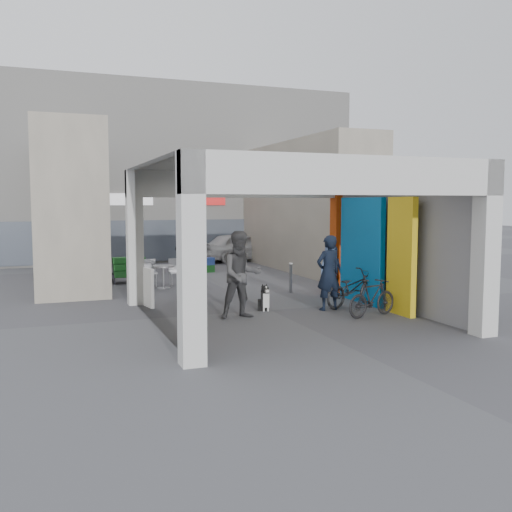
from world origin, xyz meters
name	(u,v)px	position (x,y,z in m)	size (l,w,h in m)	color
ground	(270,310)	(0.00, 0.00, 0.00)	(90.00, 90.00, 0.00)	#505155
arcade_canopy	(305,218)	(0.54, -0.82, 2.30)	(6.40, 6.45, 6.40)	silver
far_building	(159,174)	(0.00, 13.99, 3.99)	(18.00, 4.08, 8.00)	silver
plaza_bldg_left	(65,207)	(-4.50, 7.50, 2.50)	(2.00, 9.00, 5.00)	#AEA390
plaza_bldg_right	(305,207)	(4.50, 7.50, 2.50)	(2.00, 9.00, 5.00)	#AEA390
bollard_left	(179,283)	(-1.75, 2.40, 0.44)	(0.09, 0.09, 0.87)	gray
bollard_center	(242,280)	(0.07, 2.37, 0.46)	(0.09, 0.09, 0.92)	gray
bollard_right	(291,278)	(1.59, 2.34, 0.44)	(0.09, 0.09, 0.88)	gray
advert_board_near	(185,316)	(-2.75, -2.44, 0.51)	(0.11, 0.55, 1.00)	white
advert_board_far	(149,287)	(-2.75, 1.49, 0.51)	(0.19, 0.56, 1.00)	white
cafe_set	(158,278)	(-1.87, 4.80, 0.30)	(1.42, 1.15, 0.86)	#ABABB0
produce_stand	(130,273)	(-2.57, 6.16, 0.33)	(1.28, 0.69, 0.84)	black
crate_stack	(208,265)	(0.66, 8.06, 0.28)	(0.48, 0.39, 0.56)	#18541B
border_collie	(264,300)	(-0.16, 0.03, 0.27)	(0.25, 0.48, 0.67)	black
man_with_dog	(328,273)	(1.35, -0.48, 0.93)	(0.68, 0.45, 1.87)	black
man_back_turned	(241,275)	(-0.98, -0.65, 1.01)	(0.98, 0.76, 2.01)	#444447
man_elderly	(331,269)	(2.57, 1.67, 0.73)	(0.72, 0.47, 1.46)	#526BA0
man_crates	(186,248)	(0.13, 9.37, 0.85)	(0.99, 0.41, 1.69)	black
bicycle_front	(352,288)	(2.14, -0.31, 0.48)	(0.64, 1.83, 0.96)	black
bicycle_rear	(372,298)	(1.93, -1.58, 0.45)	(0.42, 1.48, 0.89)	black
white_van	(241,247)	(3.19, 11.50, 0.65)	(1.54, 3.83, 1.31)	silver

